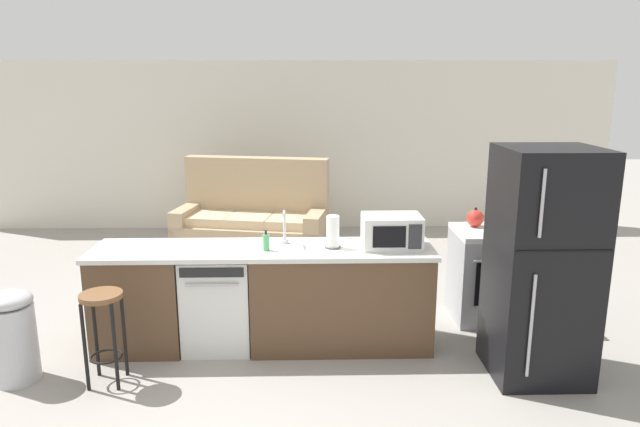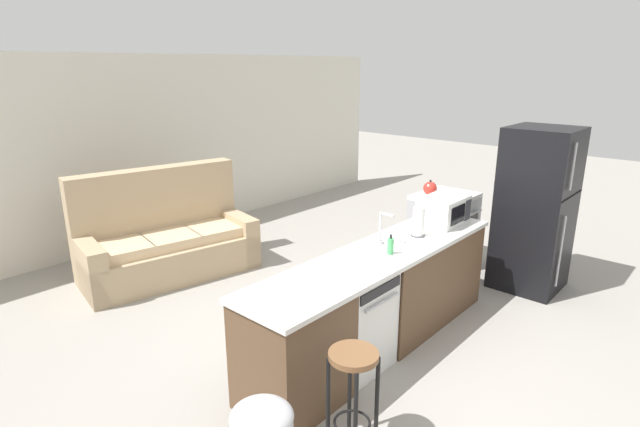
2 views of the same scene
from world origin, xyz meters
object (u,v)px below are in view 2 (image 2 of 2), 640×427
stove_range (443,228)px  soap_bottle (390,246)px  dishwasher (350,319)px  refrigerator (535,210)px  couch (165,242)px  kettle (430,188)px  bar_stool (353,381)px  paper_towel_roll (419,222)px  microwave (444,210)px

stove_range → soap_bottle: size_ratio=5.11×
dishwasher → refrigerator: (2.60, -0.55, 0.49)m
couch → dishwasher: bearing=-90.9°
kettle → bar_stool: kettle is taller
dishwasher → bar_stool: dishwasher is taller
soap_bottle → kettle: kettle is taller
stove_range → soap_bottle: bearing=-163.8°
stove_range → soap_bottle: 2.32m
dishwasher → paper_towel_roll: (1.00, -0.01, 0.62)m
dishwasher → kettle: size_ratio=4.10×
stove_range → soap_bottle: (-2.17, -0.63, 0.52)m
soap_bottle → bar_stool: soap_bottle is taller
kettle → dishwasher: bearing=-164.4°
couch → refrigerator: bearing=-53.5°
refrigerator → soap_bottle: (-2.17, 0.47, 0.06)m
refrigerator → paper_towel_roll: refrigerator is taller
soap_bottle → couch: couch is taller
dishwasher → microwave: (1.51, -0.00, 0.62)m
paper_towel_roll → kettle: size_ratio=1.38×
paper_towel_roll → couch: (-0.95, 2.91, -0.64)m
paper_towel_roll → bar_stool: 1.95m
dishwasher → kettle: kettle is taller
bar_stool → microwave: bearing=15.5°
soap_bottle → bar_stool: size_ratio=0.24×
refrigerator → kettle: bearing=97.7°
soap_bottle → stove_range: bearing=16.2°
dishwasher → couch: couch is taller
stove_range → refrigerator: 1.19m
bar_stool → couch: bearing=76.8°
microwave → kettle: bearing=36.2°
stove_range → paper_towel_roll: paper_towel_roll is taller
dishwasher → bar_stool: bearing=-140.8°
stove_range → refrigerator: bearing=-90.0°
soap_bottle → bar_stool: bearing=-155.5°
stove_range → refrigerator: refrigerator is taller
kettle → bar_stool: size_ratio=0.28×
microwave → refrigerator: bearing=-26.6°
refrigerator → microwave: refrigerator is taller
dishwasher → stove_range: (2.60, 0.55, 0.03)m
microwave → bar_stool: 2.43m
microwave → paper_towel_roll: size_ratio=1.77×
kettle → soap_bottle: bearing=-159.2°
soap_bottle → kettle: size_ratio=0.86×
refrigerator → couch: bearing=126.5°
paper_towel_roll → bar_stool: (-1.78, -0.62, -0.50)m
paper_towel_roll → kettle: bearing=25.8°
dishwasher → paper_towel_roll: 1.18m
microwave → couch: bearing=116.7°
refrigerator → couch: (-2.55, 3.44, -0.52)m
refrigerator → kettle: size_ratio=8.89×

